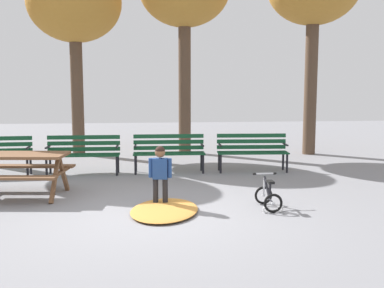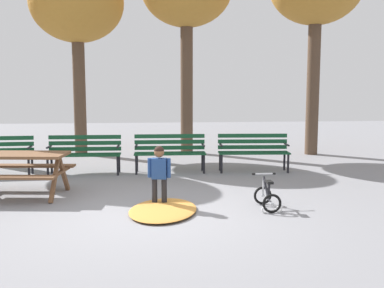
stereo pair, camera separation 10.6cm
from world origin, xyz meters
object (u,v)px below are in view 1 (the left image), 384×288
object	(u,v)px
picnic_table	(14,163)
child_standing	(160,171)
kids_bicycle	(268,196)
park_bench_left	(83,151)
park_bench_right	(169,150)
park_bench_far_right	(252,149)

from	to	relation	value
picnic_table	child_standing	size ratio (longest dim) A/B	1.97
kids_bicycle	park_bench_left	bearing A→B (deg)	135.03
park_bench_left	park_bench_right	size ratio (longest dim) A/B	1.00
park_bench_left	kids_bicycle	distance (m)	4.65
child_standing	kids_bicycle	world-z (taller)	child_standing
park_bench_right	child_standing	xyz separation A→B (m)	(-0.32, -2.96, 0.06)
park_bench_right	child_standing	bearing A→B (deg)	-96.13
park_bench_left	park_bench_right	bearing A→B (deg)	0.61
park_bench_left	park_bench_far_right	distance (m)	3.80
park_bench_right	kids_bicycle	distance (m)	3.59
park_bench_far_right	park_bench_left	bearing A→B (deg)	179.13
park_bench_left	child_standing	size ratio (longest dim) A/B	1.64
park_bench_right	park_bench_far_right	bearing A→B (deg)	-2.35
park_bench_right	picnic_table	bearing A→B (deg)	-144.22
park_bench_right	park_bench_far_right	xyz separation A→B (m)	(1.90, -0.08, 0.00)
child_standing	kids_bicycle	distance (m)	1.77
picnic_table	child_standing	distance (m)	2.68
park_bench_right	child_standing	distance (m)	2.98
picnic_table	kids_bicycle	size ratio (longest dim) A/B	3.44
park_bench_left	child_standing	bearing A→B (deg)	-61.73
child_standing	park_bench_far_right	bearing A→B (deg)	52.37
picnic_table	park_bench_left	size ratio (longest dim) A/B	1.21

